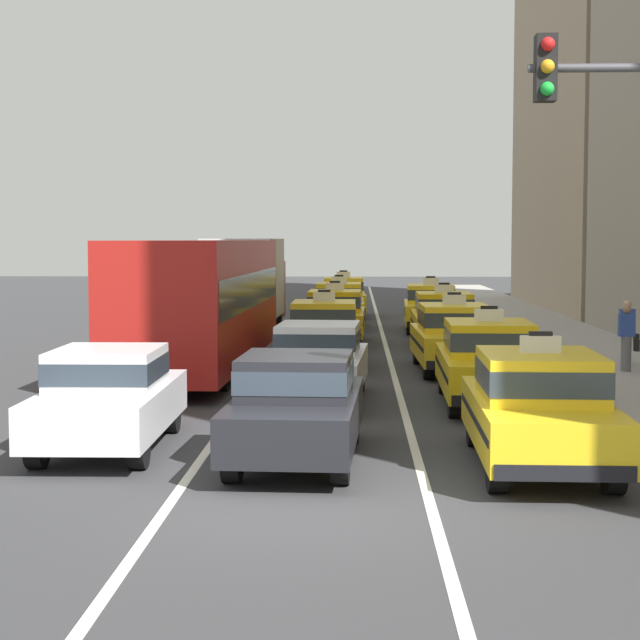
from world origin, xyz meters
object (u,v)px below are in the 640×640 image
at_px(taxi_right_third, 453,336).
at_px(taxi_right_fifth, 430,307).
at_px(taxi_right_second, 488,361).
at_px(sedan_left_nearest, 109,395).
at_px(taxi_center_fourth, 335,315).
at_px(taxi_right_fourth, 444,318).
at_px(bus_left_second, 202,298).
at_px(sedan_center_second, 319,360).
at_px(sedan_center_nearest, 297,404).
at_px(taxi_center_third, 324,331).
at_px(pedestrian_mid_block, 627,332).
at_px(box_truck_left_third, 247,281).
at_px(taxi_right_nearest, 538,407).
at_px(pedestrian_near_crosswalk, 627,338).
at_px(taxi_center_sixth, 343,296).
at_px(taxi_center_fifth, 339,304).

bearing_deg(taxi_right_third, taxi_right_fifth, 88.82).
bearing_deg(taxi_right_second, sedan_left_nearest, -144.44).
relative_size(taxi_center_fourth, taxi_right_fourth, 1.00).
height_order(sedan_left_nearest, bus_left_second, bus_left_second).
bearing_deg(sedan_center_second, sedan_center_nearest, -91.24).
relative_size(taxi_right_third, taxi_right_fourth, 1.00).
height_order(taxi_center_third, pedestrian_mid_block, taxi_center_third).
relative_size(bus_left_second, box_truck_left_third, 1.61).
xyz_separation_m(bus_left_second, taxi_center_fourth, (3.11, 7.11, -0.94)).
xyz_separation_m(box_truck_left_third, taxi_right_nearest, (6.41, -22.09, -0.90)).
relative_size(pedestrian_near_crosswalk, pedestrian_mid_block, 0.98).
bearing_deg(pedestrian_near_crosswalk, sedan_left_nearest, -138.82).
distance_m(sedan_left_nearest, taxi_right_nearest, 6.48).
height_order(taxi_center_sixth, taxi_right_fifth, same).
distance_m(sedan_left_nearest, taxi_right_second, 7.84).
relative_size(sedan_center_nearest, pedestrian_near_crosswalk, 2.82).
bearing_deg(sedan_center_nearest, pedestrian_near_crosswalk, 53.32).
bearing_deg(taxi_center_third, taxi_right_third, -20.63).
distance_m(taxi_center_third, taxi_right_fifth, 10.72).
distance_m(sedan_center_nearest, taxi_center_third, 11.87).
bearing_deg(taxi_center_fifth, taxi_right_second, -79.92).
bearing_deg(taxi_center_fourth, box_truck_left_third, 127.57).
bearing_deg(taxi_center_third, sedan_left_nearest, -105.11).
bearing_deg(box_truck_left_third, pedestrian_mid_block, -45.47).
bearing_deg(taxi_center_fifth, taxi_center_fourth, -90.37).
bearing_deg(taxi_right_fifth, taxi_center_sixth, 114.69).
bearing_deg(taxi_center_fifth, bus_left_second, -103.84).
relative_size(sedan_left_nearest, taxi_right_nearest, 0.94).
distance_m(taxi_center_third, taxi_center_fifth, 11.45).
xyz_separation_m(taxi_right_nearest, pedestrian_mid_block, (4.14, 11.37, 0.07)).
bearing_deg(sedan_left_nearest, taxi_right_second, 35.56).
bearing_deg(taxi_right_nearest, sedan_center_second, 118.84).
relative_size(box_truck_left_third, taxi_right_second, 1.52).
bearing_deg(pedestrian_near_crosswalk, taxi_right_nearest, -110.70).
relative_size(taxi_right_nearest, pedestrian_mid_block, 2.89).
height_order(taxi_center_third, taxi_right_second, same).
height_order(sedan_left_nearest, taxi_right_fourth, taxi_right_fourth).
bearing_deg(taxi_right_third, bus_left_second, -178.75).
distance_m(taxi_center_fourth, taxi_right_third, 7.61).
bearing_deg(taxi_center_fourth, taxi_right_nearest, -79.80).
bearing_deg(taxi_right_fifth, sedan_left_nearest, -106.86).
height_order(sedan_left_nearest, sedan_center_second, same).
bearing_deg(taxi_right_fourth, box_truck_left_third, 140.52).
xyz_separation_m(bus_left_second, sedan_center_second, (3.03, -4.83, -0.97)).
bearing_deg(taxi_right_second, box_truck_left_third, 111.33).
distance_m(sedan_left_nearest, bus_left_second, 9.77).
relative_size(bus_left_second, taxi_center_third, 2.47).
xyz_separation_m(taxi_center_sixth, taxi_right_fourth, (3.15, -12.43, 0.00)).
xyz_separation_m(sedan_center_nearest, taxi_center_fifth, (0.25, 23.32, 0.03)).
height_order(taxi_right_nearest, pedestrian_mid_block, taxi_right_nearest).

